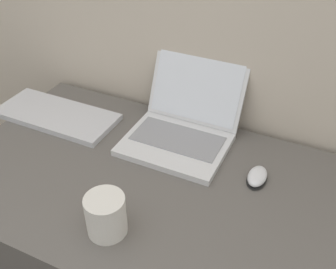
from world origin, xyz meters
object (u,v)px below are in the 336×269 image
at_px(external_keyboard, 57,115).
at_px(computer_mouse, 257,177).
at_px(laptop, 183,124).
at_px(drink_cup, 106,215).

bearing_deg(external_keyboard, computer_mouse, -1.00).
relative_size(laptop, drink_cup, 3.20).
bearing_deg(computer_mouse, external_keyboard, 179.00).
bearing_deg(external_keyboard, laptop, 11.07).
relative_size(drink_cup, computer_mouse, 1.15).
distance_m(computer_mouse, external_keyboard, 0.71).
bearing_deg(laptop, external_keyboard, -168.93).
height_order(drink_cup, computer_mouse, drink_cup).
height_order(computer_mouse, external_keyboard, computer_mouse).
distance_m(laptop, computer_mouse, 0.29).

